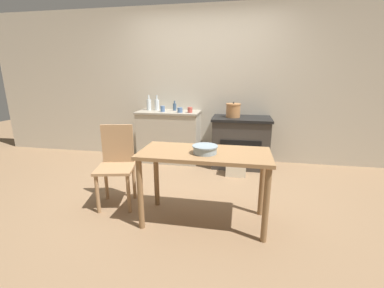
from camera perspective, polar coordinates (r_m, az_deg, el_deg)
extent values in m
plane|color=#896B4C|center=(3.26, -1.30, -11.37)|extent=(14.00, 14.00, 0.00)
cube|color=beige|center=(4.48, 2.93, 12.80)|extent=(8.00, 0.07, 2.55)
cube|color=#B2A893|center=(4.43, -5.07, 1.54)|extent=(1.01, 0.51, 0.83)
cube|color=gray|center=(4.35, -5.20, 7.08)|extent=(1.04, 0.54, 0.03)
cube|color=#38332D|center=(4.24, 10.73, 0.22)|extent=(0.88, 0.59, 0.76)
cube|color=black|center=(4.16, 10.99, 5.58)|extent=(0.92, 0.63, 0.04)
cube|color=black|center=(3.97, 10.67, -1.48)|extent=(0.61, 0.01, 0.32)
cube|color=#997047|center=(2.46, 2.81, -2.10)|extent=(1.25, 0.57, 0.03)
cylinder|color=olive|center=(2.53, -11.41, -10.97)|extent=(0.06, 0.06, 0.71)
cylinder|color=olive|center=(2.38, 16.12, -13.05)|extent=(0.06, 0.06, 0.71)
cylinder|color=olive|center=(2.93, -7.92, -7.03)|extent=(0.06, 0.06, 0.71)
cylinder|color=olive|center=(2.80, 15.30, -8.51)|extent=(0.06, 0.06, 0.71)
cube|color=#A87F56|center=(2.98, -16.69, -5.20)|extent=(0.48, 0.48, 0.03)
cube|color=#A87F56|center=(3.09, -16.19, 0.11)|extent=(0.36, 0.11, 0.44)
cylinder|color=#A87F56|center=(2.97, -20.26, -10.45)|extent=(0.04, 0.04, 0.43)
cylinder|color=#A87F56|center=(2.89, -13.91, -10.69)|extent=(0.04, 0.04, 0.43)
cylinder|color=#A87F56|center=(3.26, -18.51, -8.00)|extent=(0.04, 0.04, 0.43)
cylinder|color=#A87F56|center=(3.18, -12.74, -8.13)|extent=(0.04, 0.04, 0.43)
cube|color=beige|center=(3.88, 9.75, -4.75)|extent=(0.29, 0.20, 0.30)
cylinder|color=#B77A47|center=(4.13, 9.13, 7.24)|extent=(0.22, 0.22, 0.19)
cylinder|color=#B77A47|center=(4.12, 9.19, 8.72)|extent=(0.23, 0.23, 0.02)
sphere|color=black|center=(4.12, 9.20, 9.02)|extent=(0.02, 0.02, 0.02)
cylinder|color=#93A8B2|center=(2.39, 2.91, -1.21)|extent=(0.22, 0.22, 0.08)
cylinder|color=#8597A0|center=(2.38, 2.92, -0.47)|extent=(0.24, 0.24, 0.01)
cylinder|color=silver|center=(4.49, -7.82, 8.62)|extent=(0.08, 0.08, 0.18)
cylinder|color=silver|center=(4.48, -7.88, 10.25)|extent=(0.03, 0.03, 0.07)
cylinder|color=#3D5675|center=(4.43, -3.87, 8.21)|extent=(0.06, 0.06, 0.12)
cylinder|color=#3D5675|center=(4.42, -3.89, 9.28)|extent=(0.02, 0.02, 0.05)
cylinder|color=silver|center=(4.53, -9.56, 8.61)|extent=(0.08, 0.08, 0.18)
cylinder|color=silver|center=(4.52, -9.63, 10.22)|extent=(0.03, 0.03, 0.07)
cylinder|color=#4C6B99|center=(4.30, -6.54, 7.78)|extent=(0.07, 0.07, 0.10)
cylinder|color=#B74C42|center=(4.16, -0.45, 7.59)|extent=(0.08, 0.08, 0.09)
cylinder|color=#4C6B99|center=(4.18, -2.69, 7.54)|extent=(0.08, 0.08, 0.08)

